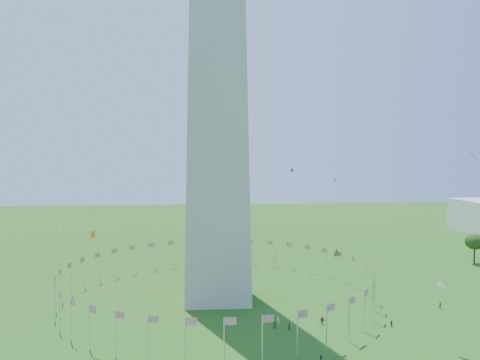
% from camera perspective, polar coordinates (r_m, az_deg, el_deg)
% --- Properties ---
extents(flag_ring, '(80.24, 80.24, 9.00)m').
position_cam_1_polar(flag_ring, '(126.03, -2.77, -12.36)').
color(flag_ring, silver).
rests_on(flag_ring, ground).
extents(kites_aloft, '(108.05, 65.75, 34.28)m').
position_cam_1_polar(kites_aloft, '(96.62, 4.37, -8.61)').
color(kites_aloft, white).
rests_on(kites_aloft, ground).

